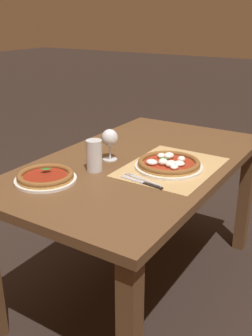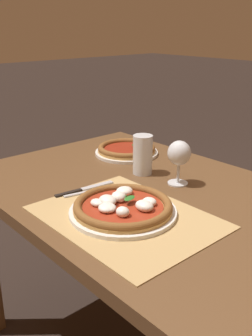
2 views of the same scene
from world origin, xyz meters
name	(u,v)px [view 2 (image 2 of 2)]	position (x,y,z in m)	size (l,w,h in m)	color
dining_table	(169,229)	(0.00, 0.00, 0.64)	(1.47, 0.85, 0.74)	brown
paper_placemat	(126,217)	(-0.01, -0.18, 0.74)	(0.51, 0.39, 0.00)	tan
pizza_near	(123,207)	(-0.03, -0.17, 0.76)	(0.31, 0.31, 0.05)	silver
pizza_far	(127,150)	(-0.44, 0.21, 0.76)	(0.27, 0.27, 0.04)	silver
wine_glass	(179,155)	(-0.08, 0.12, 0.85)	(0.08, 0.08, 0.16)	silver
pint_glass	(143,155)	(-0.23, 0.10, 0.81)	(0.07, 0.07, 0.15)	silver
fork	(93,191)	(-0.22, -0.14, 0.75)	(0.06, 0.20, 0.00)	#B7B7BC
knife	(85,189)	(-0.24, -0.15, 0.75)	(0.04, 0.22, 0.01)	black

